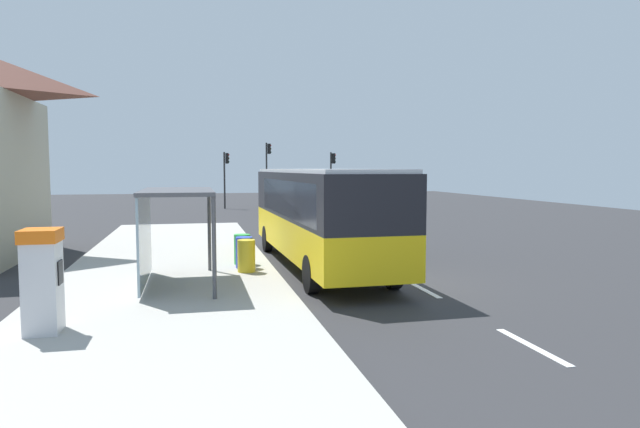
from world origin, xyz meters
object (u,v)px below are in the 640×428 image
recycling_bin_blue (244,252)px  traffic_light_near_side (332,171)px  white_van (308,195)px  recycling_bin_yellow (246,256)px  traffic_light_far_side (226,171)px  recycling_bin_green (242,249)px  sedan_near (292,198)px  bus_shelter (166,212)px  ticket_machine (43,280)px  traffic_light_median (268,165)px  bus (319,211)px

recycling_bin_blue → traffic_light_near_side: size_ratio=0.21×
white_van → recycling_bin_blue: white_van is taller
recycling_bin_yellow → traffic_light_far_side: size_ratio=0.21×
recycling_bin_green → traffic_light_far_side: (1.11, 27.89, 2.39)m
white_van → recycling_bin_yellow: size_ratio=5.53×
sedan_near → traffic_light_far_side: (-5.39, 0.13, 2.25)m
recycling_bin_blue → white_van: bearing=73.6°
bus_shelter → recycling_bin_blue: bearing=43.8°
recycling_bin_green → recycling_bin_yellow: bearing=-90.0°
recycling_bin_blue → sedan_near: bearing=77.1°
traffic_light_near_side → bus_shelter: 32.21m
ticket_machine → recycling_bin_green: (4.25, 6.79, -0.52)m
recycling_bin_blue → traffic_light_median: size_ratio=0.18×
ticket_machine → recycling_bin_green: bearing=57.9°
ticket_machine → traffic_light_far_side: 35.14m
white_van → traffic_light_median: size_ratio=0.98×
recycling_bin_yellow → bus_shelter: bearing=-147.2°
bus → white_van: size_ratio=2.10×
traffic_light_median → bus_shelter: (-6.81, -31.51, -1.44)m
recycling_bin_blue → traffic_light_median: bearing=81.1°
sedan_near → traffic_light_near_side: 3.98m
sedan_near → recycling_bin_blue: 29.19m
white_van → recycling_bin_yellow: (-6.40, -22.40, -0.69)m
sedan_near → recycling_bin_green: 28.50m
bus → traffic_light_near_side: size_ratio=2.43×
traffic_light_near_side → traffic_light_median: bearing=162.6°
bus → traffic_light_near_side: traffic_light_near_side is taller
traffic_light_far_side → bus_shelter: traffic_light_far_side is taller
recycling_bin_yellow → recycling_bin_blue: (0.00, 0.70, 0.00)m
recycling_bin_green → bus_shelter: 3.87m
traffic_light_far_side → recycling_bin_green: bearing=-92.3°
ticket_machine → traffic_light_near_side: size_ratio=0.43×
traffic_light_median → bus_shelter: traffic_light_median is taller
white_van → recycling_bin_yellow: bearing=-105.9°
traffic_light_far_side → sedan_near: bearing=-1.4°
traffic_light_median → traffic_light_near_side: bearing=-17.4°
white_van → traffic_light_far_side: size_ratio=1.16×
traffic_light_near_side → bus_shelter: (-11.92, -29.91, -0.95)m
recycling_bin_blue → traffic_light_far_side: traffic_light_far_side is taller
traffic_light_median → bus_shelter: size_ratio=1.34×
bus → white_van: (3.91, 21.10, -0.50)m
recycling_bin_yellow → traffic_light_far_side: (1.11, 29.29, 2.39)m
recycling_bin_green → traffic_light_far_side: size_ratio=0.21×
traffic_light_far_side → white_van: bearing=-52.4°
ticket_machine → recycling_bin_green: 8.03m
recycling_bin_yellow → traffic_light_far_side: bearing=87.8°
ticket_machine → recycling_bin_blue: ticket_machine is taller
traffic_light_far_side → bus_shelter: bearing=-96.2°
recycling_bin_green → traffic_light_far_side: 28.01m
white_van → ticket_machine: bearing=-111.0°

